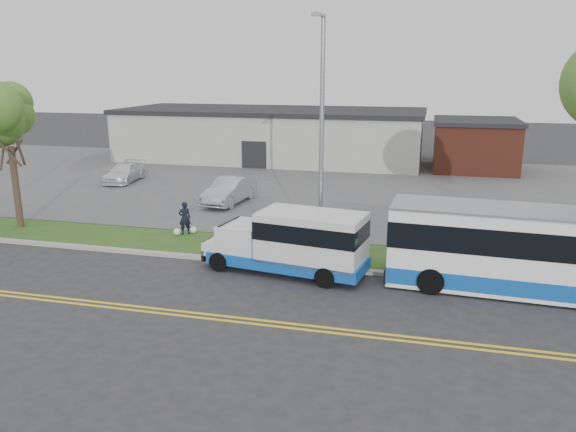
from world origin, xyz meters
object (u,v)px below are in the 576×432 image
(streetlight_near, at_px, (321,130))
(shuttle_bus, at_px, (296,240))
(parked_car_b, at_px, (125,173))
(parked_car_a, at_px, (229,191))
(transit_bus, at_px, (548,253))
(pedestrian, at_px, (185,218))
(tree_west, at_px, (8,123))

(streetlight_near, distance_m, shuttle_bus, 4.54)
(streetlight_near, height_order, parked_car_b, streetlight_near)
(parked_car_a, bearing_deg, transit_bus, -27.05)
(streetlight_near, distance_m, transit_bus, 9.37)
(streetlight_near, bearing_deg, pedestrian, 169.15)
(tree_west, distance_m, parked_car_b, 12.39)
(transit_bus, bearing_deg, streetlight_near, 168.86)
(tree_west, xyz_separation_m, pedestrian, (8.36, 0.80, -4.25))
(tree_west, relative_size, parked_car_b, 1.62)
(pedestrian, bearing_deg, parked_car_b, -86.20)
(shuttle_bus, xyz_separation_m, parked_car_b, (-15.49, 14.23, -0.58))
(shuttle_bus, distance_m, parked_car_a, 11.77)
(tree_west, bearing_deg, shuttle_bus, -10.51)
(streetlight_near, bearing_deg, tree_west, 178.20)
(shuttle_bus, relative_size, parked_car_b, 1.54)
(streetlight_near, bearing_deg, transit_bus, -14.32)
(pedestrian, distance_m, parked_car_a, 6.44)
(streetlight_near, bearing_deg, parked_car_b, 143.06)
(tree_west, xyz_separation_m, parked_car_b, (-0.98, 11.54, -4.40))
(parked_car_a, relative_size, parked_car_b, 1.05)
(shuttle_bus, bearing_deg, streetlight_near, 86.42)
(transit_bus, bearing_deg, pedestrian, 170.39)
(streetlight_near, xyz_separation_m, parked_car_a, (-6.79, 7.71, -4.40))
(tree_west, height_order, shuttle_bus, tree_west)
(tree_west, height_order, parked_car_a, tree_west)
(parked_car_b, bearing_deg, parked_car_a, -31.91)
(pedestrian, bearing_deg, parked_car_a, -125.87)
(streetlight_near, xyz_separation_m, transit_bus, (8.33, -2.13, -3.73))
(parked_car_b, bearing_deg, shuttle_bus, -49.36)
(streetlight_near, distance_m, parked_car_b, 20.49)
(shuttle_bus, bearing_deg, parked_car_a, 131.11)
(parked_car_b, bearing_deg, transit_bus, -36.98)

